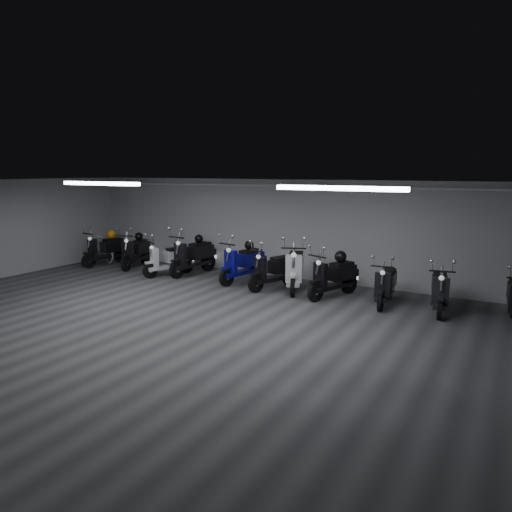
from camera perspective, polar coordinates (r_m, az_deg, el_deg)
The scene contains 22 objects.
floor at distance 9.68m, azimuth -9.78°, elevation -8.25°, with size 14.00×10.00×0.01m, color #39393B.
ceiling at distance 9.18m, azimuth -10.32°, elevation 8.62°, with size 14.00×10.00×0.01m, color slate.
back_wall at distance 13.50m, azimuth 3.71°, elevation 3.29°, with size 14.00×0.01×2.80m, color #A8A7AA.
fluor_strip_left at distance 12.00m, azimuth -18.30°, elevation 8.33°, with size 2.40×0.18×0.08m, color white.
fluor_strip_right at distance 8.54m, azimuth 10.03°, elevation 8.07°, with size 2.40×0.18×0.08m, color white.
conduit at distance 13.33m, azimuth 3.61°, elevation 8.46°, with size 0.05×0.05×13.60m, color white.
scooter_0 at distance 16.02m, azimuth -17.81°, elevation 1.32°, with size 0.61×1.82×1.36m, color black, non-canonical shape.
scooter_1 at distance 15.35m, azimuth -14.39°, elevation 1.13°, with size 0.61×1.83×1.36m, color black, non-canonical shape.
scooter_2 at distance 13.97m, azimuth -10.60°, elevation 0.25°, with size 0.58×1.74×1.30m, color silver, non-canonical shape.
scooter_3 at distance 13.98m, azimuth -7.67°, elevation 0.72°, with size 0.66×1.98×1.48m, color black, non-canonical shape.
scooter_4 at distance 12.91m, azimuth -1.60°, elevation -0.14°, with size 0.63×1.90×1.41m, color #0B0B76, non-canonical shape.
scooter_5 at distance 12.20m, azimuth 2.14°, elevation -0.96°, with size 0.59×1.78×1.33m, color black, non-canonical shape.
scooter_6 at distance 12.09m, azimuth 4.75°, elevation -0.70°, with size 0.67×2.00×1.49m, color silver, non-canonical shape.
scooter_7 at distance 11.52m, azimuth 9.33°, elevation -1.72°, with size 0.60×1.81×1.35m, color black, non-canonical shape.
scooter_8 at distance 11.15m, azimuth 15.44°, elevation -2.65°, with size 0.55×1.66×1.24m, color black, non-canonical shape.
scooter_9 at distance 10.95m, azimuth 21.37°, elevation -3.15°, with size 0.57×1.70×1.27m, color black, non-canonical shape.
bicycle at distance 16.80m, azimuth -18.19°, elevation 1.34°, with size 0.63×1.78×1.15m, color silver.
helmet_0 at distance 14.13m, azimuth -6.92°, elevation 2.08°, with size 0.25×0.25×0.25m, color black.
helmet_1 at distance 11.65m, azimuth 10.20°, elevation -0.07°, with size 0.29×0.29×0.29m, color black.
helmet_2 at distance 16.11m, azimuth -17.11°, elevation 2.52°, with size 0.29×0.29×0.29m, color orange.
helmet_3 at distance 13.05m, azimuth -0.82°, elevation 1.31°, with size 0.26×0.26×0.26m, color black.
helmet_4 at distance 15.53m, azimuth -13.99°, elevation 2.33°, with size 0.25×0.25×0.25m, color black.
Camera 1 is at (5.92, -7.01, 3.06)m, focal length 33.08 mm.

